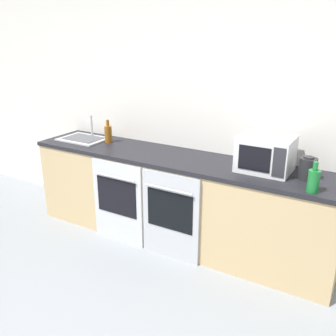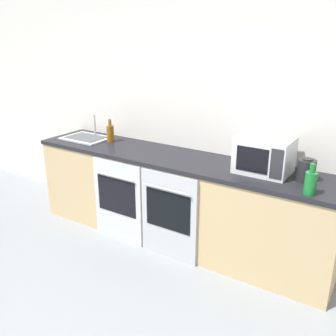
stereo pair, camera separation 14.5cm
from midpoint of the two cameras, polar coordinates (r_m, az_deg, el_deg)
wall_back at (r=3.86m, az=2.67°, el=8.62°), size 10.00×0.06×2.60m
counter_back at (r=3.83m, az=0.05°, el=-4.71°), size 3.18×0.65×0.91m
oven_left at (r=3.85m, az=-8.74°, el=-5.15°), size 0.60×0.06×0.86m
oven_right at (r=3.52m, az=-0.81°, el=-7.35°), size 0.60×0.06×0.86m
microwave at (r=3.33m, az=13.46°, el=2.13°), size 0.45×0.38×0.31m
bottle_green at (r=2.99m, az=20.02°, el=-1.79°), size 0.09×0.09×0.24m
bottle_clear at (r=3.57m, az=9.85°, el=2.27°), size 0.07×0.07×0.20m
bottle_amber at (r=4.20m, az=-10.08°, el=5.18°), size 0.08×0.08×0.25m
kettle at (r=3.25m, az=19.32°, el=-0.07°), size 0.15×0.15×0.19m
sink at (r=4.39m, az=-13.66°, el=4.41°), size 0.52×0.39×0.25m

